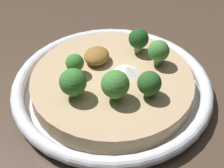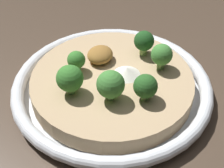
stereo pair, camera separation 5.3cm
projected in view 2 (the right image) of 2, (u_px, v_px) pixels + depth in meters
name	position (u px, v px, depth m)	size (l,w,h in m)	color
ground_plane	(112.00, 93.00, 0.55)	(6.00, 6.00, 0.00)	#47382B
risotto_bowl	(112.00, 86.00, 0.54)	(0.31, 0.31, 0.03)	silver
cheese_sprinkle	(127.00, 71.00, 0.53)	(0.04, 0.04, 0.01)	white
crispy_onion_garnish	(100.00, 55.00, 0.55)	(0.04, 0.04, 0.02)	olive
broccoli_back_left	(162.00, 55.00, 0.52)	(0.03, 0.03, 0.04)	#668E47
broccoli_left	(144.00, 41.00, 0.55)	(0.03, 0.03, 0.04)	#84A856
broccoli_back_right	(111.00, 85.00, 0.47)	(0.04, 0.04, 0.05)	#668E47
broccoli_front_right	(70.00, 79.00, 0.48)	(0.04, 0.04, 0.05)	#668E47
broccoli_back	(145.00, 87.00, 0.47)	(0.03, 0.03, 0.04)	#84A856
broccoli_front	(76.00, 61.00, 0.52)	(0.03, 0.03, 0.04)	#759E4C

